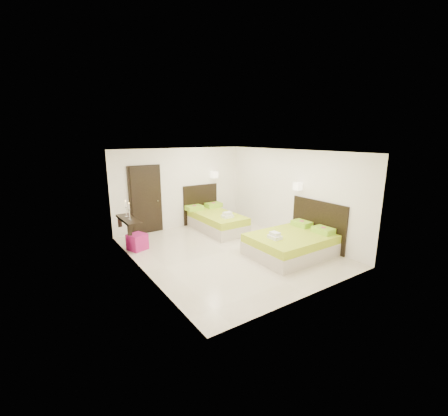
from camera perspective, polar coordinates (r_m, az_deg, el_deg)
floor at (r=8.01m, az=0.61°, el=-8.19°), size 5.50×5.50×0.00m
bed_single at (r=9.69m, az=-1.65°, el=-2.27°), size 1.30×2.16×1.78m
bed_double at (r=7.92m, az=13.02°, el=-6.42°), size 2.07×1.76×1.71m
nightstand at (r=10.38m, az=0.40°, el=-2.02°), size 0.52×0.49×0.37m
ottoman at (r=8.37m, az=-16.18°, el=-6.21°), size 0.55×0.55×0.43m
door at (r=9.53m, az=-14.69°, el=1.48°), size 1.02×0.15×2.14m
console_shelf at (r=8.30m, az=-17.81°, el=-2.13°), size 0.35×1.20×0.78m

